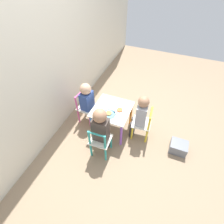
{
  "coord_description": "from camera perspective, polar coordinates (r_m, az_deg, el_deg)",
  "views": [
    {
      "loc": [
        -1.66,
        -0.67,
        2.17
      ],
      "look_at": [
        0.0,
        0.0,
        0.38
      ],
      "focal_mm": 28.0,
      "sensor_mm": 36.0,
      "label": 1
    }
  ],
  "objects": [
    {
      "name": "ground_plane",
      "position": [
        2.81,
        0.0,
        -5.45
      ],
      "size": [
        6.0,
        6.0,
        0.0
      ],
      "primitive_type": "plane",
      "color": "#8C755B"
    },
    {
      "name": "house_wall",
      "position": [
        2.4,
        -20.01,
        21.25
      ],
      "size": [
        6.0,
        0.06,
        2.6
      ],
      "color": "beige",
      "rests_on": "ground_plane"
    },
    {
      "name": "kids_table",
      "position": [
        2.54,
        0.0,
        -0.11
      ],
      "size": [
        0.52,
        0.52,
        0.44
      ],
      "color": "silver",
      "rests_on": "ground_plane"
    },
    {
      "name": "chair_yellow",
      "position": [
        2.57,
        10.05,
        -3.88
      ],
      "size": [
        0.28,
        0.28,
        0.53
      ],
      "rotation": [
        0.0,
        0.0,
        -3.04
      ],
      "color": "silver",
      "rests_on": "ground_plane"
    },
    {
      "name": "chair_teal",
      "position": [
        2.34,
        -3.89,
        -9.63
      ],
      "size": [
        0.27,
        0.27,
        0.53
      ],
      "rotation": [
        0.0,
        0.0,
        -4.67
      ],
      "color": "silver",
      "rests_on": "ground_plane"
    },
    {
      "name": "chair_pink",
      "position": [
        2.8,
        -8.56,
        1.36
      ],
      "size": [
        0.28,
        0.28,
        0.53
      ],
      "rotation": [
        0.0,
        0.0,
        -0.09
      ],
      "color": "silver",
      "rests_on": "ground_plane"
    },
    {
      "name": "child_front",
      "position": [
        2.44,
        9.17,
        -0.73
      ],
      "size": [
        0.21,
        0.22,
        0.76
      ],
      "rotation": [
        0.0,
        0.0,
        -3.04
      ],
      "color": "#38383D",
      "rests_on": "ground_plane"
    },
    {
      "name": "child_left",
      "position": [
        2.2,
        -3.59,
        -5.05
      ],
      "size": [
        0.22,
        0.21,
        0.8
      ],
      "rotation": [
        0.0,
        0.0,
        -4.67
      ],
      "color": "#38383D",
      "rests_on": "ground_plane"
    },
    {
      "name": "child_back",
      "position": [
        2.65,
        -7.86,
        3.81
      ],
      "size": [
        0.21,
        0.22,
        0.73
      ],
      "rotation": [
        0.0,
        0.0,
        -0.09
      ],
      "color": "#7A6B5B",
      "rests_on": "ground_plane"
    },
    {
      "name": "plate_front",
      "position": [
        2.45,
        2.53,
        0.53
      ],
      "size": [
        0.18,
        0.18,
        0.03
      ],
      "color": "white",
      "rests_on": "kids_table"
    },
    {
      "name": "plate_left",
      "position": [
        2.41,
        -1.03,
        -0.55
      ],
      "size": [
        0.18,
        0.18,
        0.03
      ],
      "color": "#4C9EE0",
      "rests_on": "kids_table"
    },
    {
      "name": "storage_bin",
      "position": [
        2.68,
        20.85,
        -10.63
      ],
      "size": [
        0.2,
        0.23,
        0.15
      ],
      "color": "slate",
      "rests_on": "ground_plane"
    }
  ]
}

